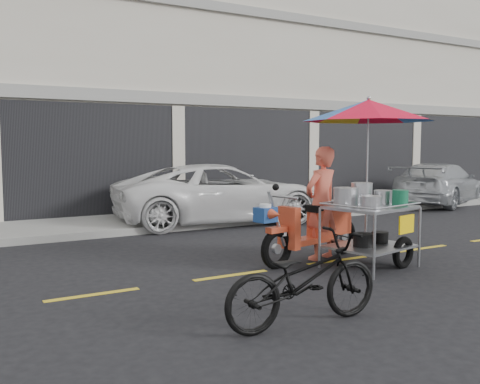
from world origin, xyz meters
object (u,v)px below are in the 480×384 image
near_bicycle (304,280)px  silver_pickup (440,184)px  white_pickup (221,193)px  food_vendor_rig (350,159)px

near_bicycle → silver_pickup: bearing=-55.3°
white_pickup → food_vendor_rig: size_ratio=1.75×
silver_pickup → near_bicycle: silver_pickup is taller
white_pickup → food_vendor_rig: bearing=-176.8°
white_pickup → food_vendor_rig: food_vendor_rig is taller
white_pickup → silver_pickup: (7.80, 0.00, -0.06)m
food_vendor_rig → white_pickup: bearing=74.6°
silver_pickup → near_bicycle: bearing=101.8°
white_pickup → near_bicycle: 7.46m
silver_pickup → food_vendor_rig: (-8.13, -4.95, 1.01)m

